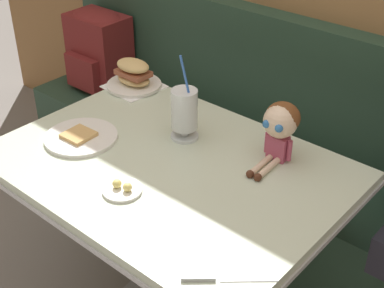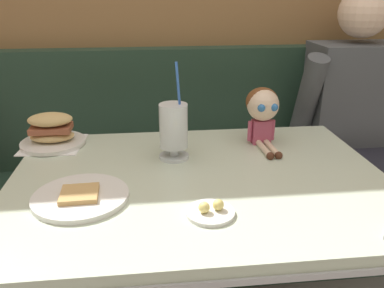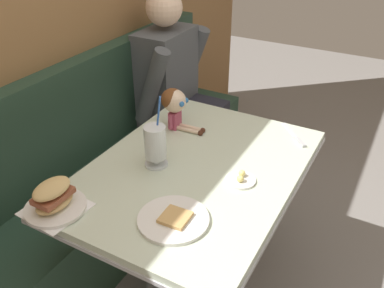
# 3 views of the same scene
# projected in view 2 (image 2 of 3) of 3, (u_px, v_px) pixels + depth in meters

# --- Properties ---
(wood_panel_wall) EXTENTS (4.40, 0.08, 2.40)m
(wood_panel_wall) POSITION_uv_depth(u_px,v_px,m) (176.00, 0.00, 1.79)
(wood_panel_wall) COLOR olive
(wood_panel_wall) RESTS_ON ground
(booth_bench) EXTENTS (2.60, 0.48, 1.00)m
(booth_bench) POSITION_uv_depth(u_px,v_px,m) (182.00, 196.00, 1.89)
(booth_bench) COLOR #233D2D
(booth_bench) RESTS_ON ground
(diner_table) EXTENTS (1.11, 0.81, 0.74)m
(diner_table) POSITION_uv_depth(u_px,v_px,m) (199.00, 234.00, 1.23)
(diner_table) COLOR beige
(diner_table) RESTS_ON ground
(toast_plate) EXTENTS (0.25, 0.25, 0.03)m
(toast_plate) POSITION_uv_depth(u_px,v_px,m) (81.00, 196.00, 1.03)
(toast_plate) COLOR white
(toast_plate) RESTS_ON diner_table
(milkshake_glass) EXTENTS (0.10, 0.10, 0.31)m
(milkshake_glass) POSITION_uv_depth(u_px,v_px,m) (174.00, 129.00, 1.25)
(milkshake_glass) COLOR silver
(milkshake_glass) RESTS_ON diner_table
(sandwich_plate) EXTENTS (0.22, 0.22, 0.12)m
(sandwich_plate) POSITION_uv_depth(u_px,v_px,m) (52.00, 133.00, 1.37)
(sandwich_plate) COLOR white
(sandwich_plate) RESTS_ON diner_table
(butter_saucer) EXTENTS (0.12, 0.12, 0.04)m
(butter_saucer) POSITION_uv_depth(u_px,v_px,m) (211.00, 211.00, 0.96)
(butter_saucer) COLOR white
(butter_saucer) RESTS_ON diner_table
(seated_doll) EXTENTS (0.12, 0.22, 0.20)m
(seated_doll) POSITION_uv_depth(u_px,v_px,m) (263.00, 108.00, 1.36)
(seated_doll) COLOR #B74C6B
(seated_doll) RESTS_ON diner_table
(diner_patron) EXTENTS (0.55, 0.48, 0.81)m
(diner_patron) POSITION_uv_depth(u_px,v_px,m) (354.00, 110.00, 1.77)
(diner_patron) COLOR #4C5156
(diner_patron) RESTS_ON booth_bench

